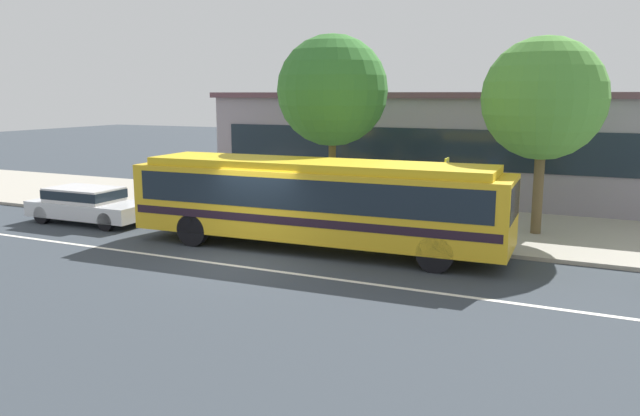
% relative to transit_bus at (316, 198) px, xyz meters
% --- Properties ---
extents(ground_plane, '(120.00, 120.00, 0.00)m').
position_rel_transit_bus_xyz_m(ground_plane, '(-1.32, -1.84, -1.57)').
color(ground_plane, '#333A41').
extents(sidewalk_slab, '(60.00, 8.00, 0.12)m').
position_rel_transit_bus_xyz_m(sidewalk_slab, '(-1.32, 5.35, -1.51)').
color(sidewalk_slab, '#A39D8F').
rests_on(sidewalk_slab, ground_plane).
extents(lane_stripe_center, '(56.00, 0.16, 0.01)m').
position_rel_transit_bus_xyz_m(lane_stripe_center, '(-1.32, -2.64, -1.57)').
color(lane_stripe_center, silver).
rests_on(lane_stripe_center, ground_plane).
extents(transit_bus, '(11.54, 2.90, 2.69)m').
position_rel_transit_bus_xyz_m(transit_bus, '(0.00, 0.00, 0.00)').
color(transit_bus, gold).
rests_on(transit_bus, ground_plane).
extents(sedan_behind_bus, '(4.57, 1.92, 1.29)m').
position_rel_transit_bus_xyz_m(sedan_behind_bus, '(-9.24, 0.08, -0.84)').
color(sedan_behind_bus, silver).
rests_on(sedan_behind_bus, ground_plane).
extents(pedestrian_waiting_near_sign, '(0.48, 0.48, 1.66)m').
position_rel_transit_bus_xyz_m(pedestrian_waiting_near_sign, '(3.07, 2.96, -0.48)').
color(pedestrian_waiting_near_sign, '#1D3650').
rests_on(pedestrian_waiting_near_sign, sidewalk_slab).
extents(pedestrian_walking_along_curb, '(0.35, 0.35, 1.72)m').
position_rel_transit_bus_xyz_m(pedestrian_walking_along_curb, '(2.69, 2.21, -0.44)').
color(pedestrian_walking_along_curb, '#1A2F4E').
rests_on(pedestrian_walking_along_curb, sidewalk_slab).
extents(bus_stop_sign, '(0.08, 0.44, 2.62)m').
position_rel_transit_bus_xyz_m(bus_stop_sign, '(3.44, 1.93, 0.23)').
color(bus_stop_sign, gray).
rests_on(bus_stop_sign, sidewalk_slab).
extents(street_tree_near_stop, '(4.00, 4.00, 6.64)m').
position_rel_transit_bus_xyz_m(street_tree_near_stop, '(-1.38, 4.30, 3.18)').
color(street_tree_near_stop, brown).
rests_on(street_tree_near_stop, sidewalk_slab).
extents(street_tree_mid_block, '(3.91, 3.91, 6.33)m').
position_rel_transit_bus_xyz_m(street_tree_mid_block, '(5.83, 4.59, 2.91)').
color(street_tree_mid_block, brown).
rests_on(street_tree_mid_block, sidewalk_slab).
extents(station_building, '(21.25, 7.37, 4.71)m').
position_rel_transit_bus_xyz_m(station_building, '(1.31, 11.75, 0.79)').
color(station_building, gray).
rests_on(station_building, ground_plane).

